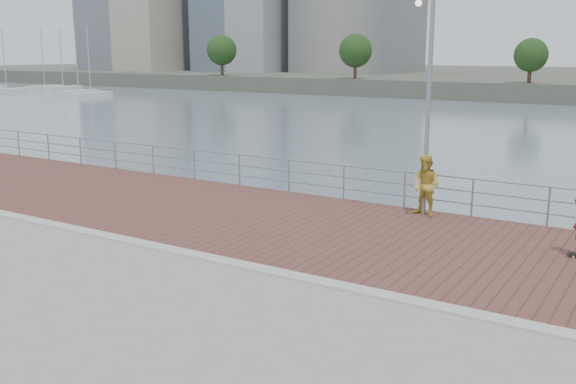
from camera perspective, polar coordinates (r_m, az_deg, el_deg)
The scene contains 8 objects.
water at distance 15.08m, azimuth -4.15°, elevation -13.77°, with size 400.00×400.00×0.00m, color slate.
brick_lane at distance 17.20m, azimuth 2.83°, elevation -3.22°, with size 40.00×6.80×0.02m, color brown.
curb at distance 14.30m, azimuth -4.27°, elevation -6.45°, with size 40.00×0.40×0.06m, color #B7B5AD.
guardrail at distance 20.00m, azimuth 7.61°, elevation 0.92°, with size 39.06×0.06×1.13m.
street_lamp at distance 18.01m, azimuth 12.06°, elevation 12.17°, with size 0.48×1.39×6.54m.
bystander at distance 18.64m, azimuth 12.17°, elevation 0.55°, with size 0.85×0.66×1.75m, color gold.
shoreline_trees at distance 90.90m, azimuth 17.55°, elevation 11.73°, with size 109.79×5.03×6.70m.
marina at distance 112.95m, azimuth -20.89°, elevation 8.53°, with size 29.45×15.96×10.19m.
Camera 1 is at (8.04, -10.88, 4.66)m, focal length 40.00 mm.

